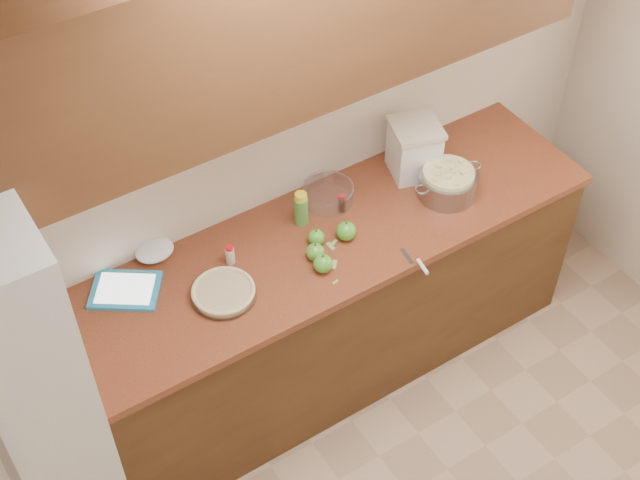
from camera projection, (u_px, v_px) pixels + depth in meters
room_shell at (574, 456)px, 2.66m from camera, size 3.60×3.60×3.60m
counter_run at (312, 312)px, 4.13m from camera, size 2.64×0.68×0.92m
upper_cabinets at (286, 16)px, 3.14m from camera, size 2.60×0.34×0.70m
pie at (224, 292)px, 3.58m from camera, size 0.27×0.27×0.04m
colander at (447, 183)px, 3.97m from camera, size 0.36×0.26×0.13m
flour_canister at (414, 148)px, 4.02m from camera, size 0.27×0.27×0.27m
tablet at (125, 290)px, 3.60m from camera, size 0.34×0.33×0.02m
paring_knife at (420, 265)px, 3.70m from camera, size 0.05×0.18×0.02m
lemon_bottle at (301, 209)px, 3.83m from camera, size 0.06×0.06×0.17m
cinnamon_shaker at (230, 255)px, 3.69m from camera, size 0.04×0.04×0.09m
vanilla_bottle at (341, 203)px, 3.91m from camera, size 0.03×0.03×0.09m
mixing_bowl at (329, 193)px, 3.95m from camera, size 0.23×0.23×0.09m
paper_towel at (154, 250)px, 3.72m from camera, size 0.17×0.14×0.07m
apple_left at (315, 252)px, 3.71m from camera, size 0.08×0.08×0.09m
apple_center at (316, 237)px, 3.77m from camera, size 0.07×0.07×0.08m
apple_front at (323, 264)px, 3.66m from camera, size 0.08×0.08×0.09m
apple_extra at (346, 231)px, 3.79m from camera, size 0.09×0.09×0.10m
peel_a at (334, 242)px, 3.80m from camera, size 0.04×0.03×0.00m
peel_b at (323, 258)px, 3.74m from camera, size 0.03×0.04×0.00m
peel_c at (335, 282)px, 3.64m from camera, size 0.03×0.02×0.00m
peel_d at (334, 264)px, 3.71m from camera, size 0.05×0.05×0.00m
peel_e at (331, 246)px, 3.78m from camera, size 0.02×0.05×0.00m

